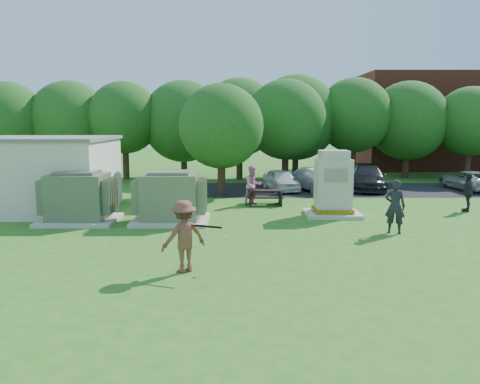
{
  "coord_description": "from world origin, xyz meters",
  "views": [
    {
      "loc": [
        -0.05,
        -14.07,
        4.03
      ],
      "look_at": [
        0.0,
        4.0,
        1.3
      ],
      "focal_mm": 35.0,
      "sensor_mm": 36.0,
      "label": 1
    }
  ],
  "objects_px": {
    "generator_cabinet": "(333,187)",
    "car_white": "(281,180)",
    "person_at_picnic": "(253,185)",
    "transformer_left": "(79,198)",
    "car_silver_b": "(468,180)",
    "batter": "(184,236)",
    "transformer_right": "(171,198)",
    "car_dark": "(367,178)",
    "picnic_table": "(265,195)",
    "person_by_generator": "(395,206)",
    "person_walking_right": "(468,192)",
    "car_silver_a": "(312,179)"
  },
  "relations": [
    {
      "from": "transformer_right",
      "to": "car_dark",
      "type": "distance_m",
      "value": 13.83
    },
    {
      "from": "person_by_generator",
      "to": "car_white",
      "type": "height_order",
      "value": "person_by_generator"
    },
    {
      "from": "generator_cabinet",
      "to": "person_at_picnic",
      "type": "xyz_separation_m",
      "value": [
        -3.35,
        2.63,
        -0.27
      ]
    },
    {
      "from": "generator_cabinet",
      "to": "person_at_picnic",
      "type": "relative_size",
      "value": 1.47
    },
    {
      "from": "batter",
      "to": "person_by_generator",
      "type": "xyz_separation_m",
      "value": [
        7.14,
        4.39,
        0.01
      ]
    },
    {
      "from": "car_white",
      "to": "car_silver_b",
      "type": "bearing_deg",
      "value": -11.35
    },
    {
      "from": "transformer_left",
      "to": "car_white",
      "type": "xyz_separation_m",
      "value": [
        8.93,
        8.69,
        -0.35
      ]
    },
    {
      "from": "person_by_generator",
      "to": "car_silver_a",
      "type": "bearing_deg",
      "value": -61.24
    },
    {
      "from": "car_white",
      "to": "transformer_left",
      "type": "bearing_deg",
      "value": -148.58
    },
    {
      "from": "car_white",
      "to": "picnic_table",
      "type": "bearing_deg",
      "value": -116.85
    },
    {
      "from": "batter",
      "to": "car_silver_a",
      "type": "bearing_deg",
      "value": -142.57
    },
    {
      "from": "person_walking_right",
      "to": "car_silver_a",
      "type": "xyz_separation_m",
      "value": [
        -6.02,
        6.52,
        -0.18
      ]
    },
    {
      "from": "transformer_left",
      "to": "car_white",
      "type": "distance_m",
      "value": 12.47
    },
    {
      "from": "person_by_generator",
      "to": "person_at_picnic",
      "type": "distance_m",
      "value": 7.67
    },
    {
      "from": "picnic_table",
      "to": "car_dark",
      "type": "height_order",
      "value": "car_dark"
    },
    {
      "from": "transformer_right",
      "to": "car_dark",
      "type": "xyz_separation_m",
      "value": [
        10.43,
        9.08,
        -0.26
      ]
    },
    {
      "from": "picnic_table",
      "to": "person_by_generator",
      "type": "relative_size",
      "value": 0.86
    },
    {
      "from": "generator_cabinet",
      "to": "batter",
      "type": "height_order",
      "value": "generator_cabinet"
    },
    {
      "from": "transformer_right",
      "to": "car_silver_a",
      "type": "distance_m",
      "value": 11.22
    },
    {
      "from": "person_walking_right",
      "to": "person_by_generator",
      "type": "bearing_deg",
      "value": -25.26
    },
    {
      "from": "person_by_generator",
      "to": "car_dark",
      "type": "xyz_separation_m",
      "value": [
        2.02,
        11.02,
        -0.28
      ]
    },
    {
      "from": "transformer_left",
      "to": "car_silver_b",
      "type": "height_order",
      "value": "transformer_left"
    },
    {
      "from": "transformer_left",
      "to": "generator_cabinet",
      "type": "height_order",
      "value": "generator_cabinet"
    },
    {
      "from": "transformer_left",
      "to": "car_silver_a",
      "type": "distance_m",
      "value": 13.85
    },
    {
      "from": "person_walking_right",
      "to": "transformer_right",
      "type": "bearing_deg",
      "value": -57.33
    },
    {
      "from": "person_by_generator",
      "to": "car_silver_a",
      "type": "height_order",
      "value": "person_by_generator"
    },
    {
      "from": "car_dark",
      "to": "car_silver_b",
      "type": "relative_size",
      "value": 1.19
    },
    {
      "from": "generator_cabinet",
      "to": "car_white",
      "type": "relative_size",
      "value": 0.77
    },
    {
      "from": "transformer_left",
      "to": "transformer_right",
      "type": "distance_m",
      "value": 3.7
    },
    {
      "from": "transformer_right",
      "to": "person_walking_right",
      "type": "relative_size",
      "value": 1.7
    },
    {
      "from": "transformer_right",
      "to": "car_silver_a",
      "type": "xyz_separation_m",
      "value": [
        7.05,
        8.72,
        -0.27
      ]
    },
    {
      "from": "car_white",
      "to": "car_dark",
      "type": "xyz_separation_m",
      "value": [
        5.2,
        0.38,
        0.08
      ]
    },
    {
      "from": "person_by_generator",
      "to": "car_white",
      "type": "xyz_separation_m",
      "value": [
        -3.18,
        10.64,
        -0.36
      ]
    },
    {
      "from": "car_white",
      "to": "person_at_picnic",
      "type": "bearing_deg",
      "value": -123.21
    },
    {
      "from": "person_by_generator",
      "to": "car_dark",
      "type": "relative_size",
      "value": 0.4
    },
    {
      "from": "person_at_picnic",
      "to": "car_dark",
      "type": "xyz_separation_m",
      "value": [
        6.99,
        5.18,
        -0.25
      ]
    },
    {
      "from": "transformer_left",
      "to": "car_silver_a",
      "type": "height_order",
      "value": "transformer_left"
    },
    {
      "from": "transformer_right",
      "to": "generator_cabinet",
      "type": "distance_m",
      "value": 6.92
    },
    {
      "from": "transformer_right",
      "to": "car_white",
      "type": "relative_size",
      "value": 0.82
    },
    {
      "from": "car_dark",
      "to": "person_by_generator",
      "type": "bearing_deg",
      "value": -89.25
    },
    {
      "from": "picnic_table",
      "to": "person_walking_right",
      "type": "xyz_separation_m",
      "value": [
        9.03,
        -1.77,
        0.43
      ]
    },
    {
      "from": "person_by_generator",
      "to": "car_white",
      "type": "distance_m",
      "value": 11.11
    },
    {
      "from": "transformer_right",
      "to": "person_at_picnic",
      "type": "xyz_separation_m",
      "value": [
        3.45,
        3.9,
        -0.01
      ]
    },
    {
      "from": "car_silver_a",
      "to": "transformer_left",
      "type": "bearing_deg",
      "value": 15.72
    },
    {
      "from": "generator_cabinet",
      "to": "car_silver_a",
      "type": "bearing_deg",
      "value": 88.03
    },
    {
      "from": "car_white",
      "to": "car_silver_b",
      "type": "xyz_separation_m",
      "value": [
        11.15,
        0.28,
        -0.06
      ]
    },
    {
      "from": "person_by_generator",
      "to": "car_dark",
      "type": "bearing_deg",
      "value": -78.88
    },
    {
      "from": "person_at_picnic",
      "to": "car_silver_b",
      "type": "bearing_deg",
      "value": -4.87
    },
    {
      "from": "car_silver_b",
      "to": "generator_cabinet",
      "type": "bearing_deg",
      "value": 30.96
    },
    {
      "from": "person_by_generator",
      "to": "transformer_right",
      "type": "bearing_deg",
      "value": 8.46
    }
  ]
}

